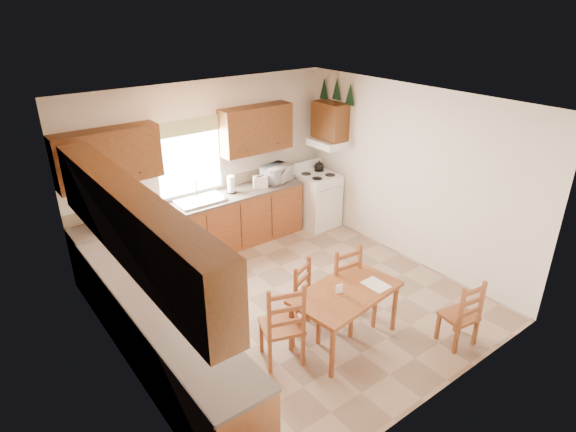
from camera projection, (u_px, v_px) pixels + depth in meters
floor at (293, 302)px, 6.62m from camera, size 4.50×4.50×0.00m
ceiling at (294, 105)px, 5.49m from camera, size 4.50×4.50×0.00m
wall_left at (116, 269)px, 4.81m from camera, size 4.50×4.50×0.00m
wall_right at (410, 176)px, 7.29m from camera, size 4.50×4.50×0.00m
wall_back at (206, 167)px, 7.68m from camera, size 4.50×4.50×0.00m
wall_front at (443, 292)px, 4.43m from camera, size 4.50×4.50×0.00m
lower_cab_back at (199, 230)px, 7.63m from camera, size 3.75×0.60×0.88m
lower_cab_left at (160, 337)px, 5.25m from camera, size 0.60×3.60×0.88m
counter_back at (196, 204)px, 7.44m from camera, size 3.75×0.63×0.04m
counter_left at (156, 302)px, 5.06m from camera, size 0.63×3.60×0.04m
backsplash at (187, 192)px, 7.60m from camera, size 3.75×0.01×0.18m
upper_cab_back_left at (108, 157)px, 6.49m from camera, size 1.41×0.33×0.75m
upper_cab_back_right at (256, 129)px, 7.82m from camera, size 1.25×0.33×0.75m
upper_cab_left at (131, 224)px, 4.58m from camera, size 0.33×3.60×0.75m
upper_cab_stove at (330, 121)px, 8.16m from camera, size 0.33×0.62×0.62m
range_hood at (327, 143)px, 8.29m from camera, size 0.44×0.62×0.12m
window_frame at (189, 159)px, 7.40m from camera, size 1.13×0.02×1.18m
window_pane at (189, 159)px, 7.40m from camera, size 1.05×0.01×1.10m
window_valance at (187, 127)px, 7.17m from camera, size 1.19×0.01×0.24m
sink_basin at (201, 200)px, 7.46m from camera, size 0.75×0.45×0.04m
pine_decal_a at (350, 94)px, 7.80m from camera, size 0.22×0.22×0.36m
pine_decal_b at (337, 89)px, 8.02m from camera, size 0.22×0.22×0.36m
pine_decal_c at (324, 88)px, 8.26m from camera, size 0.22×0.22×0.36m
stove at (317, 200)px, 8.67m from camera, size 0.64×0.66×0.95m
coffeemaker at (98, 219)px, 6.52m from camera, size 0.22×0.25×0.31m
paper_towel at (231, 184)px, 7.75m from camera, size 0.16×0.16×0.28m
toaster at (260, 182)px, 7.99m from camera, size 0.27×0.23×0.19m
microwave at (277, 174)px, 8.22m from camera, size 0.55×0.46×0.29m
dining_table at (345, 315)px, 5.76m from camera, size 1.39×0.91×0.70m
chair_near_left at (282, 321)px, 5.37m from camera, size 0.56×0.55×1.06m
chair_near_right at (460, 312)px, 5.67m from camera, size 0.43×0.41×0.88m
chair_far_left at (314, 300)px, 5.83m from camera, size 0.51×0.50×0.94m
chair_far_right at (355, 291)px, 5.95m from camera, size 0.47×0.45×1.01m
table_paper at (376, 285)px, 5.73m from camera, size 0.24×0.32×0.00m
table_card at (339, 289)px, 5.55m from camera, size 0.09×0.04×0.11m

